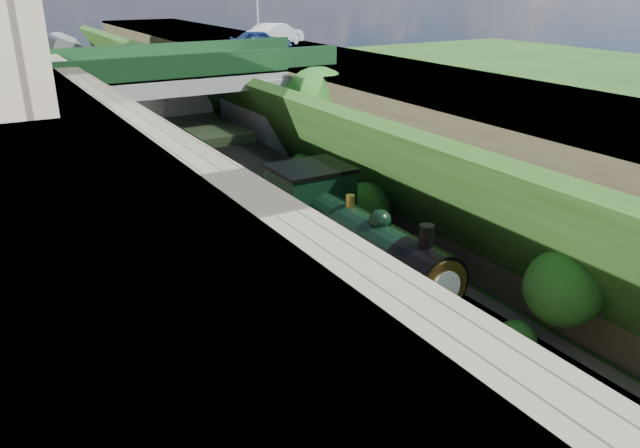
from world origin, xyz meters
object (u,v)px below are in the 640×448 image
at_px(car_blue, 261,41).
at_px(tree, 318,105).
at_px(locomotive, 352,245).
at_px(road_bridge, 189,108).
at_px(car_silver, 276,34).
at_px(tender, 263,194).

bearing_deg(car_blue, tree, -175.54).
xyz_separation_m(tree, locomotive, (-4.71, -10.47, -2.75)).
height_order(road_bridge, car_silver, car_silver).
bearing_deg(tender, locomotive, -90.00).
distance_m(car_blue, car_silver, 4.23).
bearing_deg(tree, locomotive, -114.23).
height_order(road_bridge, locomotive, road_bridge).
height_order(road_bridge, tender, road_bridge).
bearing_deg(road_bridge, car_silver, 39.81).
xyz_separation_m(road_bridge, tender, (0.26, -8.56, -2.46)).
distance_m(road_bridge, car_blue, 8.35).
xyz_separation_m(car_silver, tender, (-8.94, -16.23, -5.39)).
height_order(car_blue, car_silver, car_silver).
bearing_deg(car_blue, locomotive, 176.20).
distance_m(road_bridge, tender, 8.91).
xyz_separation_m(car_blue, tender, (-6.24, -12.97, -5.31)).
relative_size(car_blue, locomotive, 0.39).
relative_size(road_bridge, tender, 2.67).
bearing_deg(car_silver, car_blue, 113.77).
distance_m(locomotive, tender, 7.37).
bearing_deg(car_silver, road_bridge, 103.29).
relative_size(road_bridge, tree, 2.42).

